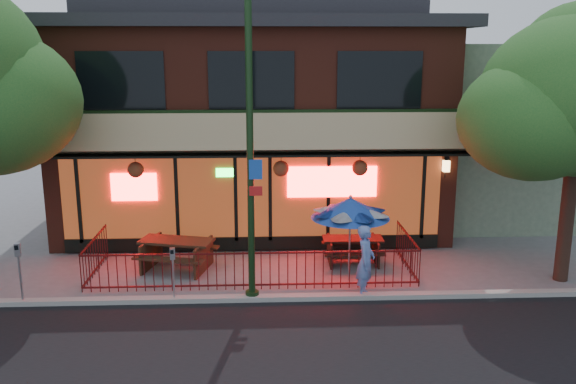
# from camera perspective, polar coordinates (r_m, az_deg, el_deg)

# --- Properties ---
(ground) EXTENTS (80.00, 80.00, 0.00)m
(ground) POSITION_cam_1_polar(r_m,az_deg,el_deg) (15.25, -3.35, -9.37)
(ground) COLOR gray
(ground) RESTS_ON ground
(curb) EXTENTS (80.00, 0.25, 0.12)m
(curb) POSITION_cam_1_polar(r_m,az_deg,el_deg) (14.76, -3.37, -9.90)
(curb) COLOR #999993
(curb) RESTS_ON ground
(restaurant_building) EXTENTS (12.96, 9.49, 8.05)m
(restaurant_building) POSITION_cam_1_polar(r_m,az_deg,el_deg) (21.26, -3.27, 8.56)
(restaurant_building) COLOR maroon
(restaurant_building) RESTS_ON ground
(neighbor_building) EXTENTS (6.00, 7.00, 6.00)m
(neighbor_building) POSITION_cam_1_polar(r_m,az_deg,el_deg) (23.64, 19.28, 5.58)
(neighbor_building) COLOR gray
(neighbor_building) RESTS_ON ground
(patio_fence) EXTENTS (8.44, 2.62, 1.00)m
(patio_fence) POSITION_cam_1_polar(r_m,az_deg,el_deg) (15.49, -3.36, -6.50)
(patio_fence) COLOR #4A1011
(patio_fence) RESTS_ON ground
(street_light) EXTENTS (0.43, 0.32, 7.00)m
(street_light) POSITION_cam_1_polar(r_m,az_deg,el_deg) (13.94, -3.53, 2.02)
(street_light) COLOR black
(street_light) RESTS_ON ground
(picnic_table_left) EXTENTS (2.26, 1.93, 0.84)m
(picnic_table_left) POSITION_cam_1_polar(r_m,az_deg,el_deg) (16.84, -10.36, -5.35)
(picnic_table_left) COLOR #3E2516
(picnic_table_left) RESTS_ON ground
(picnic_table_right) EXTENTS (1.69, 1.31, 0.71)m
(picnic_table_right) POSITION_cam_1_polar(r_m,az_deg,el_deg) (17.21, 6.07, -5.07)
(picnic_table_right) COLOR black
(picnic_table_right) RESTS_ON ground
(patio_umbrella) EXTENTS (2.00, 1.99, 2.28)m
(patio_umbrella) POSITION_cam_1_polar(r_m,az_deg,el_deg) (15.45, 5.86, -1.49)
(patio_umbrella) COLOR gray
(patio_umbrella) RESTS_ON ground
(pedestrian) EXTENTS (0.62, 0.76, 1.78)m
(pedestrian) POSITION_cam_1_polar(r_m,az_deg,el_deg) (14.80, 7.27, -6.46)
(pedestrian) COLOR #617BC2
(pedestrian) RESTS_ON ground
(parking_meter_near) EXTENTS (0.13, 0.12, 1.34)m
(parking_meter_near) POSITION_cam_1_polar(r_m,az_deg,el_deg) (14.62, -10.72, -6.79)
(parking_meter_near) COLOR #9EA0A6
(parking_meter_near) RESTS_ON ground
(parking_meter_far) EXTENTS (0.16, 0.14, 1.51)m
(parking_meter_far) POSITION_cam_1_polar(r_m,az_deg,el_deg) (15.49, -23.87, -6.12)
(parking_meter_far) COLOR gray
(parking_meter_far) RESTS_ON ground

